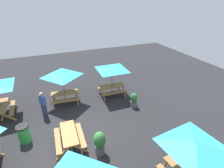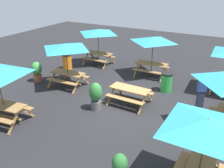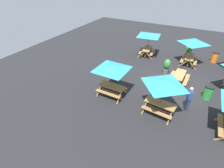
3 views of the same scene
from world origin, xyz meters
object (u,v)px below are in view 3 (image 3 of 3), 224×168
Objects in this scene: picnic_table_0 at (164,86)px; person_standing at (189,98)px; picnic_table_1 at (193,43)px; trash_bin_green at (208,92)px; picnic_table_5 at (149,36)px; picnic_table_3 at (179,77)px; potted_plant_2 at (189,50)px; potted_plant_0 at (167,66)px; trash_bin_orange at (215,57)px; potted_plant_1 at (115,73)px; picnic_table_2 at (112,70)px.

picnic_table_0 is 2.08m from person_standing.
picnic_table_1 reaches higher than trash_bin_green.
picnic_table_5 is 7.71m from trash_bin_green.
picnic_table_0 is 4.09m from trash_bin_green.
picnic_table_3 is at bearing 63.10° from trash_bin_green.
picnic_table_0 is at bearing 178.26° from potted_plant_2.
trash_bin_orange is at bearing -39.17° from potted_plant_0.
potted_plant_2 is (4.46, -1.11, -0.06)m from potted_plant_0.
picnic_table_5 is 5.75m from potted_plant_1.
potted_plant_2 is at bearing -31.08° from potted_plant_1.
person_standing is (1.07, -1.40, -1.10)m from picnic_table_0.
potted_plant_1 is at bearing 137.88° from picnic_table_1.
potted_plant_1 is at bearing 166.13° from picnic_table_5.
potted_plant_2 is (6.59, 2.17, 0.13)m from trash_bin_green.
picnic_table_0 is 9.60m from potted_plant_2.
trash_bin_green is 2.15m from person_standing.
potted_plant_1 is 8.52m from potted_plant_2.
potted_plant_2 is at bearing 18.20° from trash_bin_green.
picnic_table_1 is 2.38× the size of trash_bin_green.
picnic_table_2 is (-7.40, 3.97, 0.00)m from picnic_table_1.
picnic_table_3 is at bearing 175.19° from picnic_table_1.
potted_plant_0 is (2.13, 3.28, 0.19)m from trash_bin_green.
picnic_table_1 is at bearing 128.99° from trash_bin_orange.
picnic_table_1 is 3.00m from trash_bin_orange.
picnic_table_1 is at bearing 21.27° from trash_bin_green.
trash_bin_orange is at bearing -52.16° from picnic_table_1.
picnic_table_3 is (3.96, -0.38, -1.43)m from picnic_table_0.
trash_bin_green is 6.37m from trash_bin_orange.
trash_bin_orange is at bearing -95.46° from potted_plant_2.
trash_bin_green is at bearing -159.88° from picnic_table_1.
trash_bin_orange is (5.31, -2.25, -0.07)m from picnic_table_3.
person_standing is (0.83, -4.76, -1.10)m from picnic_table_2.
trash_bin_green is at bearing -122.99° from potted_plant_0.
potted_plant_2 is at bearing -110.02° from picnic_table_2.
picnic_table_1 is at bearing -28.85° from potted_plant_0.
potted_plant_2 is (5.54, 0.09, 0.06)m from picnic_table_3.
picnic_table_5 reaches higher than potted_plant_2.
person_standing is at bearing -158.61° from picnic_table_3.
potted_plant_1 reaches higher than trash_bin_orange.
picnic_table_0 reaches higher than trash_bin_green.
person_standing is at bearing 171.47° from trash_bin_orange.
picnic_table_5 is 3.93m from potted_plant_0.
trash_bin_green is at bearing -61.57° from person_standing.
trash_bin_green is 0.97× the size of potted_plant_1.
trash_bin_green is 6.94m from potted_plant_2.
picnic_table_2 is 5.46m from picnic_table_3.
picnic_table_3 is 1.82× the size of potted_plant_1.
picnic_table_5 is 2.49× the size of potted_plant_2.
trash_bin_orange is at bearing -43.63° from potted_plant_1.
picnic_table_0 is 2.38× the size of trash_bin_orange.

